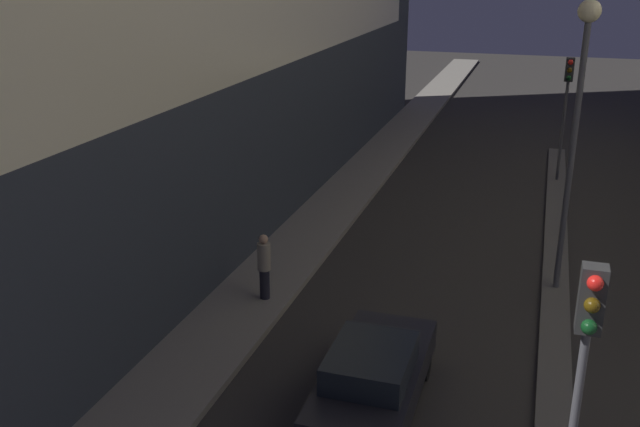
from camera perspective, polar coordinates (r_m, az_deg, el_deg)
name	(u,v)px	position (r m, az deg, el deg)	size (l,w,h in m)	color
median_strip	(556,273)	(21.48, 18.32, -4.54)	(0.71, 29.03, 0.12)	#56544F
traffic_light_near	(583,359)	(9.96, 20.30, -10.89)	(0.32, 0.42, 4.84)	#4C4C51
traffic_light_mid	(567,92)	(29.51, 19.15, 9.18)	(0.32, 0.42, 4.84)	#4C4C51
street_lamp	(580,91)	(18.95, 20.06, 9.18)	(0.55, 0.55, 7.51)	#4C4C51
car_left_lane	(373,377)	(14.40, 4.27, -12.92)	(1.79, 4.45, 1.52)	black
pedestrian_on_left_sidewalk	(264,265)	(18.38, -4.49, -4.11)	(0.35, 0.35, 1.77)	black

